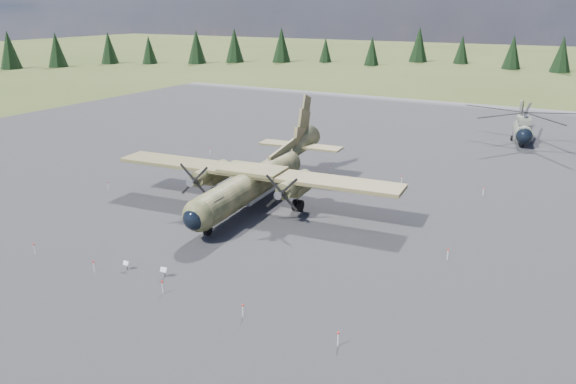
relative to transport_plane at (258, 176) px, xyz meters
The scene contains 8 objects.
ground 5.06m from the transport_plane, 66.24° to the right, with size 500.00×500.00×0.00m, color #4A5224.
apron 6.77m from the transport_plane, 73.72° to the left, with size 120.00×120.00×0.04m, color #545358.
transport_plane is the anchor object (origin of this frame).
helicopter_near 41.11m from the transport_plane, 63.96° to the left, with size 19.29×20.89×4.24m.
info_placard_left 16.29m from the transport_plane, 92.22° to the right, with size 0.44×0.21×0.67m.
info_placard_right 16.07m from the transport_plane, 81.45° to the right, with size 0.48×0.25×0.73m.
barrier_fence 4.74m from the transport_plane, 72.34° to the right, with size 33.12×29.62×0.85m.
treeline 2.69m from the transport_plane, 30.43° to the right, with size 296.16×299.18×10.97m.
Camera 1 is at (24.03, -37.31, 17.17)m, focal length 35.00 mm.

